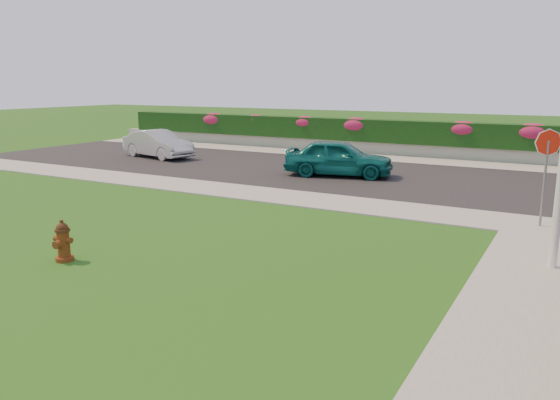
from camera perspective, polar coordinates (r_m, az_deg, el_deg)
The scene contains 17 objects.
ground at distance 10.02m, azimuth -23.19°, elevation -9.29°, with size 120.00×120.00×0.00m, color black.
street_far at distance 23.51m, azimuth -3.47°, elevation 3.65°, with size 26.00×8.00×0.04m, color black.
sidewalk_far at distance 20.20m, azimuth -13.57°, elevation 1.92°, with size 24.00×2.00×0.04m, color gray.
curb_corner at distance 14.98m, azimuth 26.21°, elevation -2.53°, with size 2.00×2.00×0.04m, color gray.
sidewalk_beyond at distance 26.24m, azimuth 9.93°, elevation 4.38°, with size 34.00×2.00×0.04m, color gray.
retaining_wall at distance 27.62m, azimuth 10.99°, elevation 5.31°, with size 34.00×0.40×0.60m, color gray.
hedge at distance 27.62m, azimuth 11.13°, elevation 7.08°, with size 32.00×0.90×1.10m, color black.
fire_hydrant at distance 11.71m, azimuth -21.73°, elevation -4.07°, with size 0.43×0.41×0.84m.
sedan_teal at distance 20.69m, azimuth 6.16°, elevation 4.41°, with size 1.62×4.03×1.37m, color #0B5551.
sedan_silver at distance 26.33m, azimuth -12.63°, elevation 5.74°, with size 1.35×3.87×1.27m, color #AFB3B7.
stop_sign at distance 14.60m, azimuth 26.13°, elevation 4.22°, with size 0.58×0.35×2.43m.
flower_clump_a at distance 32.31m, azimuth -6.91°, elevation 8.37°, with size 1.52×0.98×0.76m, color #AA1D62.
flower_clump_b at distance 30.72m, azimuth -2.58°, elevation 8.41°, with size 1.10×0.71×0.55m, color #AA1D62.
flower_clump_c at distance 29.21m, azimuth 2.65°, elevation 8.12°, with size 1.34×0.86×0.67m, color #AA1D62.
flower_clump_d at distance 28.05m, azimuth 7.94°, elevation 7.78°, with size 1.51×0.97×0.75m, color #AA1D62.
flower_clump_e at distance 26.60m, azimuth 18.60°, elevation 7.05°, with size 1.45×0.93×0.73m, color #AA1D62.
flower_clump_f at distance 26.22m, azimuth 24.93°, elevation 6.46°, with size 1.53×0.98×0.77m, color #AA1D62.
Camera 1 is at (7.57, -5.55, 3.50)m, focal length 35.00 mm.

